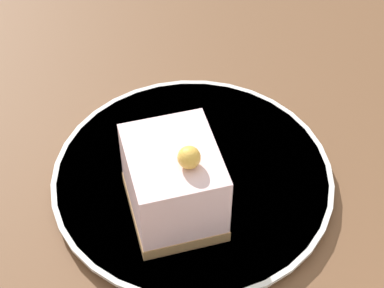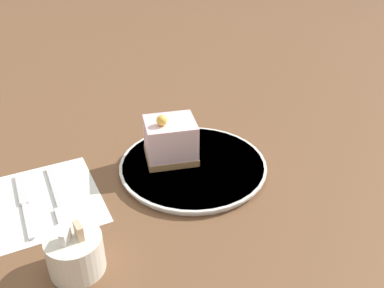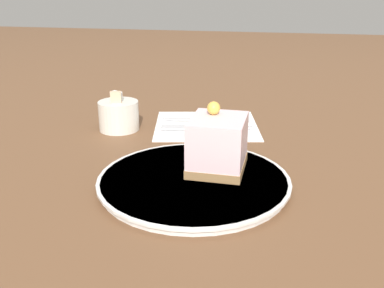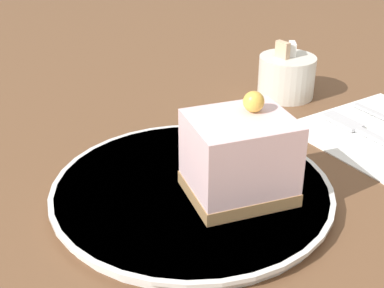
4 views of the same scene
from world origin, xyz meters
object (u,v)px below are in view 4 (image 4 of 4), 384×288
Objects in this scene: plate at (193,191)px; sugar_bowl at (286,76)px; fork at (371,135)px; cake_slice at (239,157)px.

sugar_bowl reaches higher than plate.
sugar_bowl is at bearing 89.40° from fork.
cake_slice reaches higher than plate.
sugar_bowl is (0.21, 0.19, 0.02)m from plate.
plate is 3.46× the size of sugar_bowl.
cake_slice reaches higher than fork.
fork is at bearing -79.42° from sugar_bowl.
fork is (0.20, 0.07, -0.05)m from cake_slice.
sugar_bowl is at bearing 42.29° from plate.
plate is 0.24m from fork.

